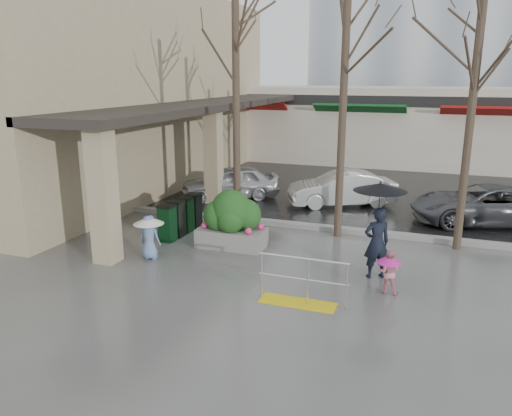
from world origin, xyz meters
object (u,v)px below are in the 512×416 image
Objects in this scene: handrail at (301,287)px; tree_midwest at (345,51)px; child_pink at (389,269)px; planter at (232,220)px; tree_mideast at (476,65)px; news_boxes at (181,216)px; car_c at (485,204)px; car_a at (230,182)px; child_blue at (149,232)px; woman at (378,222)px; car_b at (342,189)px; tree_west at (236,58)px.

tree_midwest reaches higher than handrail.
planter is (-4.37, 1.68, 0.21)m from child_pink.
news_boxes is at bearing -169.72° from tree_mideast.
car_c is (2.35, 6.50, 0.07)m from child_pink.
car_a is at bearing 158.21° from tree_mideast.
child_pink is 0.84× the size of child_blue.
news_boxes is (-6.24, 2.23, -0.03)m from child_pink.
woman is at bearing 16.14° from car_a.
handrail is 4.55m from child_blue.
planter is at bearing 133.77° from handrail.
planter is at bearing -161.57° from tree_mideast.
car_b and car_c have the same top height.
child_pink is (-1.50, -3.63, -4.30)m from tree_mideast.
car_b is 4.78m from car_c.
child_blue is at bearing -105.76° from tree_west.
tree_midwest is 6.01× the size of child_blue.
car_c is (0.85, 2.87, -4.23)m from tree_mideast.
car_a is 4.25m from car_b.
tree_mideast is 1.70× the size of car_b.
woman reaches higher than news_boxes.
child_blue is 2.28m from planter.
car_b is (-2.37, 7.24, 0.07)m from child_pink.
news_boxes is 0.51× the size of car_b.
car_b is at bearing -101.59° from woman.
woman is 1.98× the size of child_blue.
child_pink is (0.37, -0.81, -0.80)m from woman.
child_pink is 0.51× the size of news_boxes.
tree_west is at bearing -39.50° from child_pink.
car_b reaches higher than news_boxes.
tree_west reaches higher than car_a.
car_b is at bearing 53.91° from tree_west.
tree_mideast reaches higher than car_a.
planter reaches higher than child_blue.
child_pink is at bearing -7.95° from car_b.
car_c is at bearing 29.58° from news_boxes.
planter is 8.27m from car_c.
handrail is 1.63× the size of child_blue.
child_pink is at bearing 14.19° from car_a.
tree_midwest is at bearing -17.09° from car_b.
child_blue is at bearing 163.93° from handrail.
planter is 0.51× the size of car_a.
tree_mideast reaches higher than car_c.
handrail is at bearing -123.19° from tree_mideast.
planter is at bearing -13.18° from news_boxes.
handrail is 3.96m from planter.
child_blue is at bearing -68.20° from car_c.
tree_mideast is (6.50, 0.00, -0.22)m from tree_west.
car_b is (3.63, 7.15, -0.09)m from child_blue.
tree_midwest is 5.50m from planter.
child_blue is at bearing -139.84° from tree_midwest.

